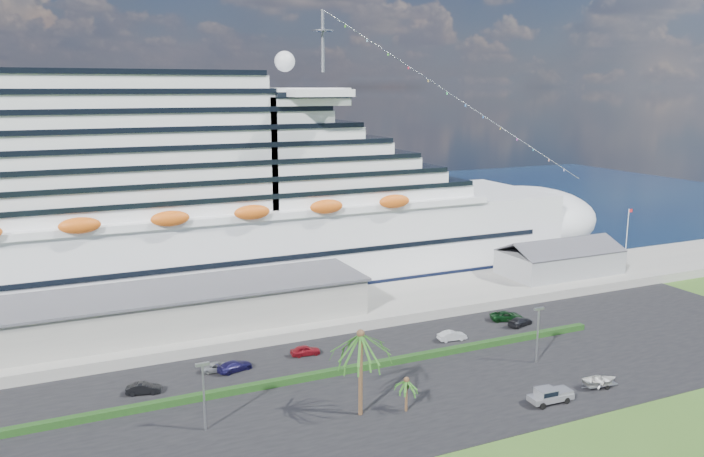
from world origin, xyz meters
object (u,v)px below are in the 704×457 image
cruise_ship (169,209)px  parked_car_3 (235,366)px  pickup_truck (550,395)px  boat_trailer (600,380)px

cruise_ship → parked_car_3: (1.09, -40.88, -15.84)m
cruise_ship → pickup_truck: cruise_ship is taller
boat_trailer → parked_car_3: bearing=149.0°
boat_trailer → cruise_ship: bearing=123.3°
parked_car_3 → pickup_truck: 42.49m
pickup_truck → boat_trailer: 9.13m
parked_car_3 → boat_trailer: size_ratio=0.90×
parked_car_3 → cruise_ship: bearing=-12.7°
parked_car_3 → boat_trailer: boat_trailer is taller
cruise_ship → boat_trailer: size_ratio=33.71×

